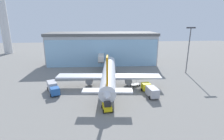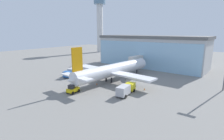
{
  "view_description": "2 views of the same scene",
  "coord_description": "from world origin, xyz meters",
  "px_view_note": "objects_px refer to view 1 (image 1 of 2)",
  "views": [
    {
      "loc": [
        -2.78,
        -43.98,
        18.93
      ],
      "look_at": [
        2.03,
        8.3,
        4.11
      ],
      "focal_mm": 28.0,
      "sensor_mm": 36.0,
      "label": 1
    },
    {
      "loc": [
        33.28,
        -38.27,
        15.71
      ],
      "look_at": [
        1.2,
        4.98,
        3.77
      ],
      "focal_mm": 28.0,
      "sensor_mm": 36.0,
      "label": 2
    }
  ],
  "objects_px": {
    "jet_bridge": "(101,57)",
    "safety_cone_nose": "(106,93)",
    "fuel_truck": "(150,90)",
    "control_tower": "(2,11)",
    "safety_cone_wingtip": "(151,86)",
    "baggage_cart": "(135,84)",
    "apron_light_mast": "(189,46)",
    "catering_truck": "(53,87)",
    "pushback_tug": "(107,107)",
    "airplane": "(109,74)"
  },
  "relations": [
    {
      "from": "pushback_tug",
      "to": "safety_cone_nose",
      "type": "xyz_separation_m",
      "value": [
        0.3,
        9.15,
        -0.7
      ]
    },
    {
      "from": "catering_truck",
      "to": "apron_light_mast",
      "type": "bearing_deg",
      "value": 84.67
    },
    {
      "from": "apron_light_mast",
      "to": "jet_bridge",
      "type": "bearing_deg",
      "value": 162.29
    },
    {
      "from": "control_tower",
      "to": "pushback_tug",
      "type": "height_order",
      "value": "control_tower"
    },
    {
      "from": "control_tower",
      "to": "pushback_tug",
      "type": "distance_m",
      "value": 96.14
    },
    {
      "from": "jet_bridge",
      "to": "catering_truck",
      "type": "relative_size",
      "value": 1.54
    },
    {
      "from": "safety_cone_nose",
      "to": "safety_cone_wingtip",
      "type": "bearing_deg",
      "value": 16.73
    },
    {
      "from": "safety_cone_nose",
      "to": "fuel_truck",
      "type": "bearing_deg",
      "value": -9.99
    },
    {
      "from": "fuel_truck",
      "to": "safety_cone_wingtip",
      "type": "height_order",
      "value": "fuel_truck"
    },
    {
      "from": "jet_bridge",
      "to": "fuel_truck",
      "type": "relative_size",
      "value": 1.55
    },
    {
      "from": "pushback_tug",
      "to": "control_tower",
      "type": "bearing_deg",
      "value": 29.95
    },
    {
      "from": "airplane",
      "to": "safety_cone_nose",
      "type": "height_order",
      "value": "airplane"
    },
    {
      "from": "control_tower",
      "to": "baggage_cart",
      "type": "distance_m",
      "value": 91.91
    },
    {
      "from": "control_tower",
      "to": "safety_cone_wingtip",
      "type": "bearing_deg",
      "value": -42.19
    },
    {
      "from": "jet_bridge",
      "to": "control_tower",
      "type": "relative_size",
      "value": 0.29
    },
    {
      "from": "jet_bridge",
      "to": "baggage_cart",
      "type": "relative_size",
      "value": 3.61
    },
    {
      "from": "catering_truck",
      "to": "safety_cone_wingtip",
      "type": "bearing_deg",
      "value": 70.87
    },
    {
      "from": "apron_light_mast",
      "to": "catering_truck",
      "type": "distance_m",
      "value": 48.37
    },
    {
      "from": "jet_bridge",
      "to": "catering_truck",
      "type": "height_order",
      "value": "jet_bridge"
    },
    {
      "from": "apron_light_mast",
      "to": "baggage_cart",
      "type": "relative_size",
      "value": 5.23
    },
    {
      "from": "jet_bridge",
      "to": "safety_cone_nose",
      "type": "xyz_separation_m",
      "value": [
        0.35,
        -26.64,
        -4.26
      ]
    },
    {
      "from": "control_tower",
      "to": "safety_cone_nose",
      "type": "xyz_separation_m",
      "value": [
        55.04,
        -66.44,
        -23.77
      ]
    },
    {
      "from": "jet_bridge",
      "to": "apron_light_mast",
      "type": "height_order",
      "value": "apron_light_mast"
    },
    {
      "from": "jet_bridge",
      "to": "safety_cone_wingtip",
      "type": "relative_size",
      "value": 21.18
    },
    {
      "from": "airplane",
      "to": "fuel_truck",
      "type": "xyz_separation_m",
      "value": [
        10.19,
        -8.49,
        -2.05
      ]
    },
    {
      "from": "control_tower",
      "to": "safety_cone_nose",
      "type": "distance_m",
      "value": 89.49
    },
    {
      "from": "fuel_truck",
      "to": "apron_light_mast",
      "type": "bearing_deg",
      "value": -53.03
    },
    {
      "from": "control_tower",
      "to": "fuel_truck",
      "type": "distance_m",
      "value": 98.09
    },
    {
      "from": "apron_light_mast",
      "to": "baggage_cart",
      "type": "height_order",
      "value": "apron_light_mast"
    },
    {
      "from": "apron_light_mast",
      "to": "pushback_tug",
      "type": "xyz_separation_m",
      "value": [
        -31.33,
        -25.77,
        -9.16
      ]
    },
    {
      "from": "jet_bridge",
      "to": "airplane",
      "type": "relative_size",
      "value": 0.33
    },
    {
      "from": "airplane",
      "to": "catering_truck",
      "type": "height_order",
      "value": "airplane"
    },
    {
      "from": "baggage_cart",
      "to": "pushback_tug",
      "type": "distance_m",
      "value": 16.94
    },
    {
      "from": "airplane",
      "to": "safety_cone_wingtip",
      "type": "distance_m",
      "value": 13.05
    },
    {
      "from": "airplane",
      "to": "fuel_truck",
      "type": "height_order",
      "value": "airplane"
    },
    {
      "from": "jet_bridge",
      "to": "safety_cone_nose",
      "type": "bearing_deg",
      "value": -176.43
    },
    {
      "from": "catering_truck",
      "to": "safety_cone_nose",
      "type": "height_order",
      "value": "catering_truck"
    },
    {
      "from": "control_tower",
      "to": "pushback_tug",
      "type": "relative_size",
      "value": 11.87
    },
    {
      "from": "baggage_cart",
      "to": "safety_cone_wingtip",
      "type": "distance_m",
      "value": 4.7
    },
    {
      "from": "fuel_truck",
      "to": "safety_cone_nose",
      "type": "distance_m",
      "value": 11.71
    },
    {
      "from": "control_tower",
      "to": "fuel_truck",
      "type": "relative_size",
      "value": 5.33
    },
    {
      "from": "baggage_cart",
      "to": "safety_cone_nose",
      "type": "bearing_deg",
      "value": 0.95
    },
    {
      "from": "baggage_cart",
      "to": "pushback_tug",
      "type": "height_order",
      "value": "pushback_tug"
    },
    {
      "from": "apron_light_mast",
      "to": "fuel_truck",
      "type": "relative_size",
      "value": 2.25
    },
    {
      "from": "apron_light_mast",
      "to": "safety_cone_nose",
      "type": "height_order",
      "value": "apron_light_mast"
    },
    {
      "from": "catering_truck",
      "to": "pushback_tug",
      "type": "distance_m",
      "value": 18.14
    },
    {
      "from": "catering_truck",
      "to": "fuel_truck",
      "type": "relative_size",
      "value": 1.01
    },
    {
      "from": "jet_bridge",
      "to": "airplane",
      "type": "distance_m",
      "value": 20.26
    },
    {
      "from": "baggage_cart",
      "to": "safety_cone_nose",
      "type": "height_order",
      "value": "baggage_cart"
    },
    {
      "from": "apron_light_mast",
      "to": "airplane",
      "type": "distance_m",
      "value": 32.12
    }
  ]
}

